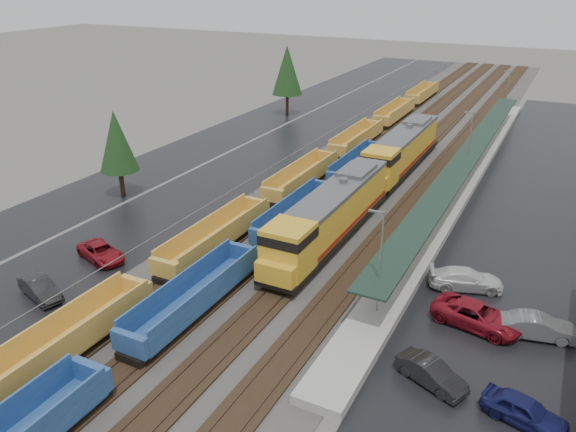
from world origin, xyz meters
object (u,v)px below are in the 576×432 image
Objects in this scene: locomotive_lead at (329,216)px; parked_car_east_d at (524,411)px; locomotive_trail at (401,151)px; parked_car_west_b at (40,289)px; parked_car_east_c at (466,279)px; parked_car_east_e at (538,327)px; well_string_yellow at (302,177)px; parked_car_east_a at (431,373)px; parked_car_east_b at (477,316)px; well_string_blue at (195,297)px; parked_car_west_c at (101,252)px.

locomotive_lead is 22.94m from parked_car_east_d.
locomotive_trail is 41.49m from parked_car_west_b.
parked_car_east_e is at bearing -146.80° from parked_car_east_c.
parked_car_west_b is (-7.07, -28.88, -0.42)m from well_string_yellow.
parked_car_east_e is (32.47, 11.20, 0.05)m from parked_car_west_b.
parked_car_east_a is at bearing 162.18° from parked_car_east_c.
parked_car_east_d reaches higher than parked_car_east_a.
locomotive_lead is at bearing 64.98° from parked_car_east_a.
parked_car_east_a is 0.74× the size of parked_car_east_b.
parked_car_west_b reaches higher than parked_car_east_a.
parked_car_east_b is at bearing 84.64° from parked_car_east_e.
well_string_blue is at bearing -105.95° from locomotive_lead.
parked_car_west_c is 28.87m from parked_car_east_c.
parked_car_east_d is (3.79, -7.84, -0.06)m from parked_car_east_b.
parked_car_east_a is (16.37, 0.04, -0.45)m from well_string_blue.
locomotive_trail is 4.47× the size of parked_car_west_c.
parked_car_east_a reaches higher than parked_car_west_c.
locomotive_trail is 5.05× the size of parked_car_east_a.
locomotive_lead is at bearing 74.26° from parked_car_east_b.
parked_car_west_b is at bearing 95.87° from parked_car_east_e.
parked_car_west_b is 0.75× the size of parked_car_east_b.
parked_car_east_c is (-1.59, 4.61, -0.04)m from parked_car_east_b.
parked_car_east_e is at bearing -63.20° from parked_car_west_c.
parked_car_east_c reaches higher than parked_car_east_d.
parked_car_east_c is at bearing 35.98° from well_string_blue.
parked_car_west_b is 1.02× the size of parked_car_east_a.
parked_car_east_c is at bearing 38.05° from parked_car_east_d.
well_string_yellow reaches higher than parked_car_east_a.
parked_car_east_e reaches higher than parked_car_east_a.
parked_car_east_b is at bearing -52.71° from parked_car_west_b.
locomotive_trail is at bearing 50.60° from well_string_yellow.
well_string_blue is (-4.00, -34.99, -1.44)m from locomotive_trail.
well_string_yellow is (-8.00, 11.26, -1.45)m from locomotive_lead.
parked_car_east_c is at bearing -43.71° from parked_car_west_b.
parked_car_east_c is (16.07, 11.67, -0.38)m from well_string_blue.
locomotive_trail is 35.79m from parked_car_west_c.
parked_car_east_c is at bearing -62.63° from locomotive_trail.
parked_car_west_c is 1.03× the size of parked_car_east_e.
locomotive_lead is 14.62m from well_string_blue.
well_string_blue reaches higher than parked_car_west_c.
parked_car_east_d is at bearing -175.88° from parked_car_east_c.
locomotive_trail is 39.84m from parked_car_east_d.
well_string_yellow is 23.70m from parked_car_west_c.
locomotive_trail reaches higher than parked_car_west_b.
well_string_blue is 11.70m from parked_car_west_c.
parked_car_east_e is (32.77, 4.85, 0.10)m from parked_car_west_c.
locomotive_trail is at bearing -4.43° from parked_car_west_b.
parked_car_east_a is at bearing 95.60° from parked_car_east_d.
parked_car_west_c is at bearing -108.12° from well_string_yellow.
well_string_yellow is 24.25× the size of parked_car_east_e.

